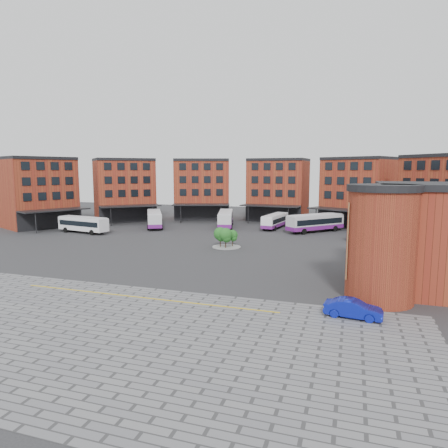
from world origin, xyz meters
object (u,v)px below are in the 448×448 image
(bus_f, at_px, (375,230))
(blue_car, at_px, (353,309))
(tree_island, at_px, (225,236))
(bus_c, at_px, (226,219))
(bus_a, at_px, (83,223))
(bus_b, at_px, (154,219))
(bus_d, at_px, (275,221))
(bus_e, at_px, (315,222))

(bus_f, distance_m, blue_car, 39.36)
(tree_island, distance_m, bus_c, 22.44)
(bus_a, height_order, bus_b, bus_b)
(tree_island, height_order, bus_c, bus_c)
(blue_car, bearing_deg, bus_b, 49.89)
(bus_b, relative_size, bus_d, 1.11)
(bus_f, bearing_deg, tree_island, -111.14)
(bus_c, height_order, blue_car, bus_c)
(blue_car, bearing_deg, bus_c, 35.13)
(tree_island, height_order, bus_a, tree_island)
(bus_a, xyz_separation_m, bus_d, (33.60, 17.30, -0.24))
(bus_a, height_order, bus_c, bus_c)
(bus_a, xyz_separation_m, bus_f, (52.43, 8.76, -0.14))
(bus_d, bearing_deg, bus_a, -144.66)
(bus_a, relative_size, bus_c, 0.91)
(bus_c, height_order, bus_f, bus_c)
(tree_island, bearing_deg, bus_f, 33.22)
(bus_b, bearing_deg, bus_e, -22.18)
(bus_e, bearing_deg, bus_c, -139.43)
(tree_island, relative_size, bus_e, 0.41)
(bus_b, height_order, bus_f, bus_b)
(tree_island, xyz_separation_m, bus_e, (11.64, 20.58, 0.02))
(bus_b, height_order, blue_car, bus_b)
(bus_a, relative_size, blue_car, 2.43)
(bus_d, bearing_deg, bus_c, -162.57)
(bus_c, bearing_deg, bus_b, -177.15)
(tree_island, xyz_separation_m, blue_car, (18.81, -24.70, -1.09))
(bus_a, xyz_separation_m, blue_car, (49.10, -30.44, -1.07))
(bus_a, distance_m, bus_e, 44.47)
(bus_d, relative_size, blue_car, 2.32)
(bus_a, xyz_separation_m, bus_e, (41.92, 14.84, 0.05))
(bus_d, distance_m, bus_f, 20.67)
(bus_f, bearing_deg, blue_car, -59.22)
(bus_b, xyz_separation_m, bus_d, (24.28, 6.36, -0.24))
(tree_island, xyz_separation_m, bus_c, (-6.83, 21.37, -0.02))
(blue_car, bearing_deg, bus_f, 1.17)
(tree_island, xyz_separation_m, bus_f, (22.14, 14.50, -0.17))
(bus_b, bearing_deg, bus_d, -14.33)
(bus_b, bearing_deg, tree_island, -67.53)
(tree_island, bearing_deg, bus_c, 107.72)
(bus_d, height_order, bus_e, bus_e)
(bus_a, height_order, bus_e, bus_e)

